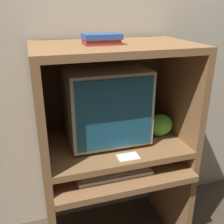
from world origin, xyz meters
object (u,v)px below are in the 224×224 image
object	(u,v)px
snack_bag	(159,125)
book_stack	(101,39)
crt_monitor	(105,104)
mouse	(158,162)
keyboard	(113,171)

from	to	relation	value
snack_bag	book_stack	world-z (taller)	book_stack
crt_monitor	book_stack	world-z (taller)	book_stack
crt_monitor	mouse	xyz separation A→B (m)	(0.27, -0.19, -0.33)
crt_monitor	snack_bag	xyz separation A→B (m)	(0.33, -0.06, -0.16)
crt_monitor	keyboard	distance (m)	0.38
crt_monitor	book_stack	bearing A→B (deg)	-121.27
crt_monitor	keyboard	xyz separation A→B (m)	(-0.01, -0.19, -0.33)
mouse	snack_bag	world-z (taller)	snack_bag
keyboard	mouse	size ratio (longest dim) A/B	7.24
crt_monitor	book_stack	size ratio (longest dim) A/B	2.37
mouse	snack_bag	size ratio (longest dim) A/B	0.35
keyboard	snack_bag	size ratio (longest dim) A/B	2.54
crt_monitor	keyboard	bearing A→B (deg)	-94.38
mouse	snack_bag	xyz separation A→B (m)	(0.06, 0.14, 0.17)
mouse	crt_monitor	bearing A→B (deg)	144.34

